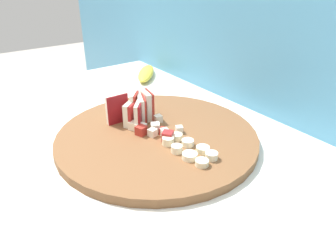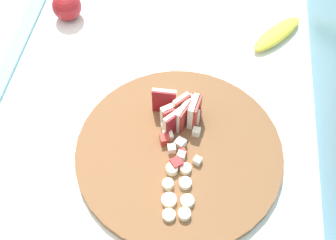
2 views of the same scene
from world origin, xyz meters
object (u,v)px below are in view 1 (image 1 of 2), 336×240
Objects in this scene: cutting_board at (157,137)px; apple_dice_pile at (153,129)px; banana_slice_rows at (189,149)px; banana_peel at (146,73)px; apple_wedge_fan at (137,109)px.

cutting_board is 3.83× the size of apple_dice_pile.
banana_slice_rows is 0.51m from banana_peel.
cutting_board is 2.52× the size of banana_peel.
apple_wedge_fan is at bearing 178.98° from apple_dice_pile.
apple_dice_pile is 0.10m from banana_slice_rows.
banana_peel is (-0.30, 0.21, -0.04)m from apple_wedge_fan.
cutting_board is 0.02m from apple_dice_pile.
apple_wedge_fan is 0.96× the size of apple_dice_pile.
banana_slice_rows reaches higher than banana_peel.
cutting_board is at bearing 4.37° from apple_wedge_fan.
apple_wedge_fan reaches higher than banana_peel.
banana_peel is (-0.37, 0.21, -0.01)m from apple_dice_pile.
apple_wedge_fan is 0.17m from banana_slice_rows.
cutting_board is 0.08m from apple_wedge_fan.
apple_dice_pile reaches higher than cutting_board.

